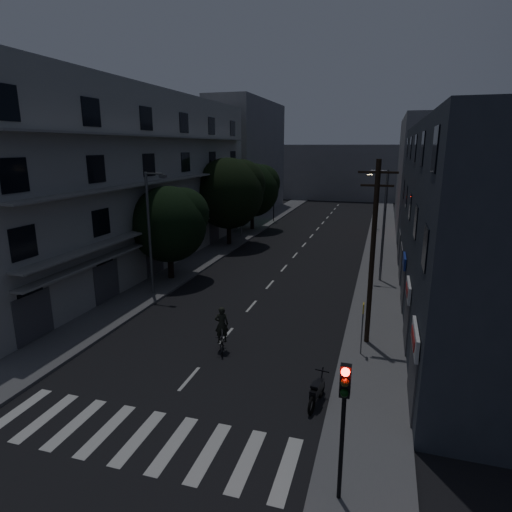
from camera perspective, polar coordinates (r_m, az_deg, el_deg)
The scene contains 23 objects.
ground at distance 39.90m, azimuth 5.38°, elevation 0.27°, with size 160.00×160.00×0.00m, color black.
sidewalk_left at distance 41.94m, azimuth -4.71°, elevation 1.09°, with size 3.00×90.00×0.15m, color #565659.
sidewalk_right at distance 39.17m, azimuth 16.19°, elevation -0.40°, with size 3.00×90.00×0.15m, color #565659.
crosswalk at distance 16.45m, azimuth -15.35°, elevation -22.28°, with size 10.90×3.00×0.01m.
lane_markings at distance 45.89m, azimuth 6.94°, elevation 2.10°, with size 0.15×60.50×0.01m.
building_left at distance 36.68m, azimuth -15.63°, elevation 9.66°, with size 7.00×36.00×14.00m.
building_right at distance 27.66m, azimuth 25.93°, elevation 4.22°, with size 6.19×28.00×11.00m.
building_far_left at distance 64.03m, azimuth -1.04°, elevation 12.88°, with size 6.00×20.00×16.00m, color slate.
building_far_right at distance 55.25m, azimuth 21.71°, elevation 10.09°, with size 6.00×20.00×13.00m, color slate.
building_far_end at distance 83.44m, azimuth 11.75°, elevation 10.88°, with size 24.00×8.00×10.00m, color slate.
tree_near at distance 31.77m, azimuth -11.45°, elevation 4.56°, with size 5.53×5.53×6.82m.
tree_mid at distance 42.54m, azimuth -3.59°, elevation 8.69°, with size 6.93×6.93×8.53m.
tree_far at distance 50.63m, azimuth -0.43°, elevation 9.05°, with size 6.22×6.22×7.69m.
traffic_signal_near at distance 12.11m, azimuth 11.63°, elevation -18.92°, with size 0.28×0.37×4.10m.
traffic_signal_far_right at distance 52.86m, azimuth 15.71°, elevation 6.70°, with size 0.28×0.37×4.10m.
traffic_signal_far_left at distance 56.26m, azimuth 2.38°, elevation 7.66°, with size 0.28×0.37×4.10m.
street_lamp_left_near at distance 28.52m, azimuth -13.87°, elevation 3.69°, with size 1.51×0.25×8.00m.
street_lamp_right at distance 31.83m, azimuth 16.52°, elevation 4.59°, with size 1.51×0.25×8.00m.
street_lamp_left_far at distance 46.20m, azimuth -1.91°, elevation 8.06°, with size 1.51×0.25×8.00m.
utility_pole at distance 21.16m, azimuth 15.29°, elevation 0.69°, with size 1.80×0.24×9.00m.
bus_stop_sign at distance 20.70m, azimuth 14.04°, elevation -8.20°, with size 0.06×0.35×2.52m.
motorcycle at distance 17.44m, azimuth 8.10°, elevation -17.57°, with size 0.59×1.97×1.27m.
cyclist at distance 21.18m, azimuth -4.57°, elevation -10.58°, with size 1.25×1.90×2.27m.
Camera 1 is at (7.50, -12.97, 9.70)m, focal length 30.00 mm.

